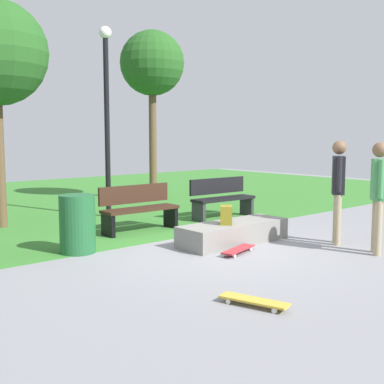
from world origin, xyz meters
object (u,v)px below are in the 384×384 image
object	(u,v)px
skater_performing_trick	(378,189)
skateboard_spare	(254,301)
backpack_on_ledge	(226,215)
lamp_post	(107,103)
park_bench_near_lamppost	(139,207)
park_bench_far_right	(222,197)
trash_bin	(77,224)
tree_young_birch	(152,65)
skater_watching	(338,183)
concrete_ledge	(234,233)
skateboard_by_ledge	(238,250)

from	to	relation	value
skater_performing_trick	skateboard_spare	distance (m)	3.48
backpack_on_ledge	lamp_post	distance (m)	4.45
park_bench_near_lamppost	park_bench_far_right	bearing A→B (deg)	1.46
park_bench_near_lamppost	trash_bin	world-z (taller)	trash_bin
skater_performing_trick	skateboard_spare	xyz separation A→B (m)	(-3.32, -0.36, -0.99)
skater_performing_trick	park_bench_far_right	world-z (taller)	skater_performing_trick
skater_performing_trick	park_bench_near_lamppost	bearing A→B (deg)	113.79
backpack_on_ledge	skateboard_spare	size ratio (longest dim) A/B	0.39
skater_performing_trick	park_bench_near_lamppost	size ratio (longest dim) A/B	1.11
skater_performing_trick	tree_young_birch	distance (m)	8.20
tree_young_birch	skater_watching	bearing A→B (deg)	-98.80
backpack_on_ledge	park_bench_near_lamppost	size ratio (longest dim) A/B	0.20
park_bench_far_right	park_bench_near_lamppost	xyz separation A→B (m)	(-2.35, -0.06, 0.00)
concrete_ledge	skater_watching	distance (m)	2.00
park_bench_far_right	lamp_post	bearing A→B (deg)	135.37
concrete_ledge	park_bench_far_right	bearing A→B (deg)	50.11
park_bench_far_right	skater_watching	bearing A→B (deg)	-96.84
skater_performing_trick	tree_young_birch	xyz separation A→B (m)	(1.22, 7.61, 2.80)
skateboard_spare	lamp_post	bearing A→B (deg)	72.32
skater_watching	skateboard_spare	world-z (taller)	skater_watching
backpack_on_ledge	lamp_post	world-z (taller)	lamp_post
skateboard_by_ledge	park_bench_far_right	size ratio (longest dim) A/B	0.51
park_bench_near_lamppost	skater_watching	bearing A→B (deg)	-58.63
concrete_ledge	tree_young_birch	xyz separation A→B (m)	(2.36, 5.54, 3.67)
skateboard_by_ledge	lamp_post	size ratio (longest dim) A/B	0.19
skater_performing_trick	skater_watching	size ratio (longest dim) A/B	0.99
skateboard_by_ledge	lamp_post	xyz separation A→B (m)	(0.34, 4.48, 2.55)
park_bench_near_lamppost	trash_bin	distance (m)	1.96
park_bench_far_right	tree_young_birch	xyz separation A→B (m)	(0.66, 3.50, 3.37)
skateboard_spare	park_bench_near_lamppost	distance (m)	4.69
skater_watching	concrete_ledge	bearing A→B (deg)	136.82
skateboard_by_ledge	tree_young_birch	xyz separation A→B (m)	(2.87, 6.14, 3.79)
skateboard_by_ledge	lamp_post	world-z (taller)	lamp_post
backpack_on_ledge	park_bench_far_right	world-z (taller)	park_bench_far_right
skateboard_spare	park_bench_far_right	world-z (taller)	park_bench_far_right
skater_performing_trick	skateboard_by_ledge	bearing A→B (deg)	138.20
concrete_ledge	skater_watching	bearing A→B (deg)	-43.18
concrete_ledge	backpack_on_ledge	size ratio (longest dim) A/B	6.65
skater_performing_trick	skateboard_spare	world-z (taller)	skater_performing_trick
concrete_ledge	lamp_post	size ratio (longest dim) A/B	0.49
tree_young_birch	trash_bin	size ratio (longest dim) A/B	5.10
concrete_ledge	park_bench_far_right	world-z (taller)	park_bench_far_right
backpack_on_ledge	skater_watching	xyz separation A→B (m)	(1.55, -1.19, 0.54)
concrete_ledge	tree_young_birch	distance (m)	7.05
lamp_post	trash_bin	world-z (taller)	lamp_post
lamp_post	skater_performing_trick	bearing A→B (deg)	-77.64
skateboard_spare	tree_young_birch	bearing A→B (deg)	60.35
concrete_ledge	skateboard_by_ledge	xyz separation A→B (m)	(-0.51, -0.60, -0.12)
park_bench_near_lamppost	tree_young_birch	bearing A→B (deg)	49.83
skater_watching	park_bench_far_right	xyz separation A→B (m)	(0.39, 3.27, -0.59)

